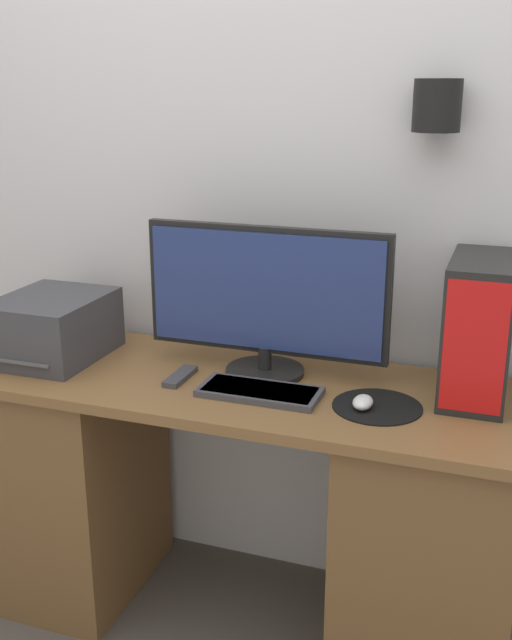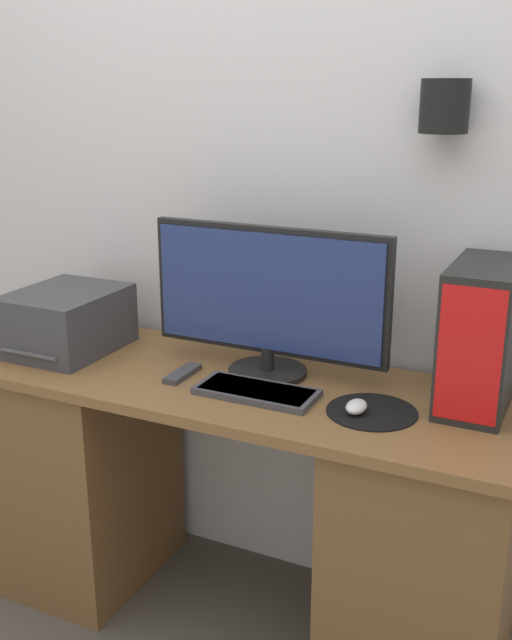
# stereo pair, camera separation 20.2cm
# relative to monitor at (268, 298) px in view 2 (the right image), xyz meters

# --- Properties ---
(wall_back) EXTENTS (6.40, 0.18, 2.70)m
(wall_back) POSITION_rel_monitor_xyz_m (-0.06, 0.26, 0.33)
(wall_back) COLOR silver
(wall_back) RESTS_ON ground_plane
(desk) EXTENTS (1.60, 0.56, 0.79)m
(desk) POSITION_rel_monitor_xyz_m (-0.06, -0.08, -0.61)
(desk) COLOR brown
(desk) RESTS_ON ground_plane
(monitor) EXTENTS (0.70, 0.23, 0.43)m
(monitor) POSITION_rel_monitor_xyz_m (0.00, 0.00, 0.00)
(monitor) COLOR black
(monitor) RESTS_ON desk
(keyboard) EXTENTS (0.33, 0.15, 0.02)m
(keyboard) POSITION_rel_monitor_xyz_m (0.04, -0.15, -0.22)
(keyboard) COLOR #3D3D42
(keyboard) RESTS_ON desk
(mousepad) EXTENTS (0.23, 0.23, 0.00)m
(mousepad) POSITION_rel_monitor_xyz_m (0.35, -0.13, -0.23)
(mousepad) COLOR black
(mousepad) RESTS_ON desk
(mouse) EXTENTS (0.05, 0.08, 0.03)m
(mouse) POSITION_rel_monitor_xyz_m (0.32, -0.16, -0.21)
(mouse) COLOR silver
(mouse) RESTS_ON mousepad
(computer_tower) EXTENTS (0.17, 0.34, 0.37)m
(computer_tower) POSITION_rel_monitor_xyz_m (0.58, 0.04, -0.04)
(computer_tower) COLOR black
(computer_tower) RESTS_ON desk
(printer) EXTENTS (0.29, 0.36, 0.19)m
(printer) POSITION_rel_monitor_xyz_m (-0.65, -0.08, -0.13)
(printer) COLOR #38383D
(printer) RESTS_ON desk
(remote_control) EXTENTS (0.04, 0.15, 0.02)m
(remote_control) POSITION_rel_monitor_xyz_m (-0.21, -0.12, -0.22)
(remote_control) COLOR #38383D
(remote_control) RESTS_ON desk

